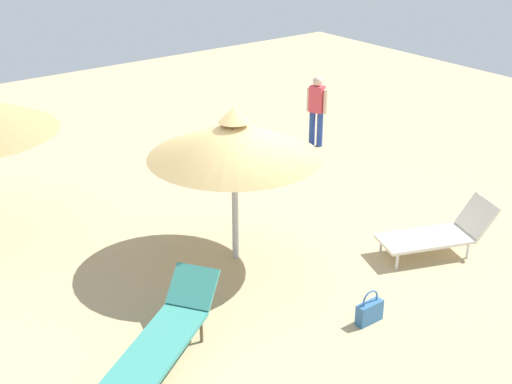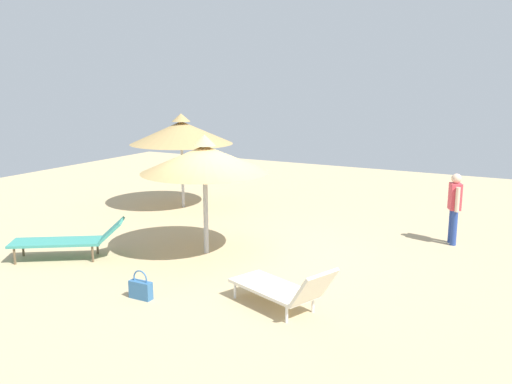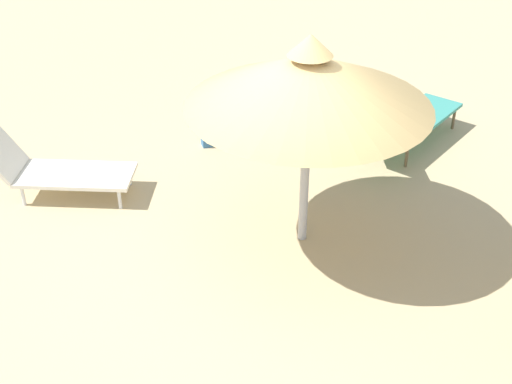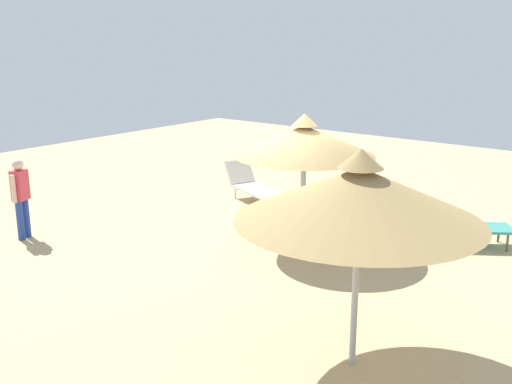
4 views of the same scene
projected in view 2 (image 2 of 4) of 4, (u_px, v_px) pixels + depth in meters
ground at (237, 258)px, 10.90m from camera, size 24.00×24.00×0.10m
parasol_umbrella_front at (205, 159)px, 10.66m from camera, size 2.55×2.55×2.42m
parasol_umbrella_near_right at (181, 132)px, 14.66m from camera, size 2.79×2.79×2.58m
lounge_chair_center at (284, 288)px, 8.22m from camera, size 1.24×1.89×0.81m
lounge_chair_far_left at (70, 239)px, 10.61m from camera, size 1.71×2.13×0.77m
person_standing_near_left at (454, 205)px, 11.48m from camera, size 0.44×0.31×1.53m
handbag at (141, 289)px, 8.69m from camera, size 0.14×0.39×0.48m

